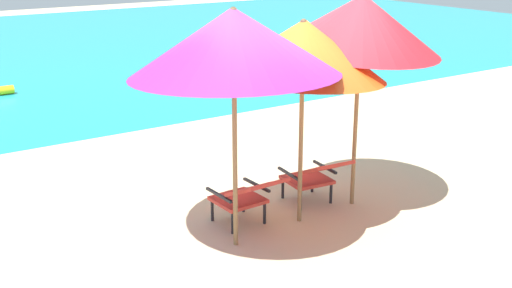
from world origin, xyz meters
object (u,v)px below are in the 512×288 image
beach_umbrella_center (303,49)px  beach_umbrella_left (234,42)px  lounge_chair_left (247,194)px  lounge_chair_right (315,175)px  beach_umbrella_right (361,23)px

beach_umbrella_center → beach_umbrella_left: bearing=-173.6°
lounge_chair_left → beach_umbrella_center: (0.60, -0.18, 1.60)m
lounge_chair_right → beach_umbrella_center: 1.67m
beach_umbrella_left → beach_umbrella_right: bearing=4.7°
lounge_chair_left → beach_umbrella_center: size_ratio=0.38×
lounge_chair_right → beach_umbrella_left: bearing=-165.3°
lounge_chair_right → beach_umbrella_right: bearing=-25.7°
lounge_chair_right → beach_umbrella_left: size_ratio=0.36×
lounge_chair_left → beach_umbrella_left: beach_umbrella_left is taller
lounge_chair_right → beach_umbrella_right: size_ratio=0.35×
lounge_chair_right → beach_umbrella_right: (0.43, -0.21, 1.81)m
beach_umbrella_left → beach_umbrella_right: size_ratio=0.98×
beach_umbrella_center → beach_umbrella_right: size_ratio=0.91×
lounge_chair_left → lounge_chair_right: 1.02m
lounge_chair_left → beach_umbrella_left: size_ratio=0.35×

